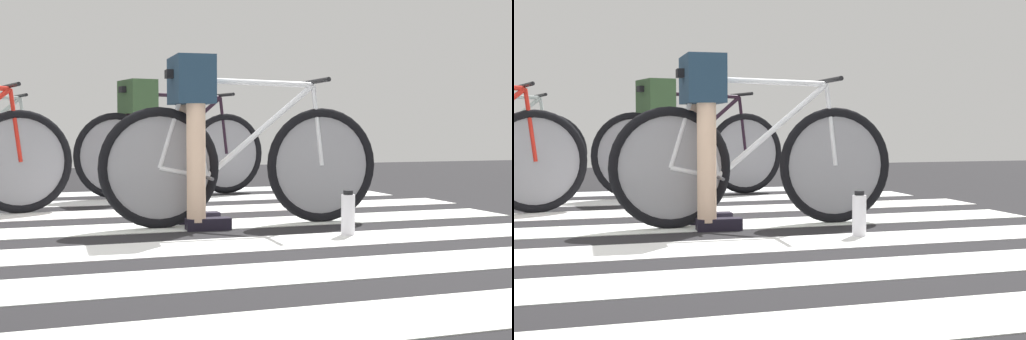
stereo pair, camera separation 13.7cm
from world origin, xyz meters
TOP-DOWN VIEW (x-y plane):
  - ground at (0.00, 0.00)m, footprint 18.00×14.00m
  - crosswalk_markings at (-0.01, 0.11)m, footprint 5.45×5.75m
  - bicycle_1_of_4 at (0.77, 0.41)m, footprint 1.74×0.52m
  - cyclist_1_of_4 at (0.46, 0.43)m, footprint 0.33×0.42m
  - bicycle_3_of_4 at (0.77, 2.37)m, footprint 1.72×0.54m
  - cyclist_3_of_4 at (0.47, 2.32)m, footprint 0.37×0.44m
  - water_bottle at (1.20, -0.17)m, footprint 0.08×0.08m

SIDE VIEW (x-z plane):
  - ground at x=0.00m, z-range 0.00..0.02m
  - crosswalk_markings at x=-0.01m, z-range 0.02..0.02m
  - water_bottle at x=1.20m, z-range 0.01..0.26m
  - bicycle_1_of_4 at x=0.77m, z-range -0.06..0.87m
  - bicycle_3_of_4 at x=0.77m, z-range -0.06..0.87m
  - cyclist_3_of_4 at x=0.47m, z-range 0.17..1.15m
  - cyclist_1_of_4 at x=0.46m, z-range 0.17..1.18m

